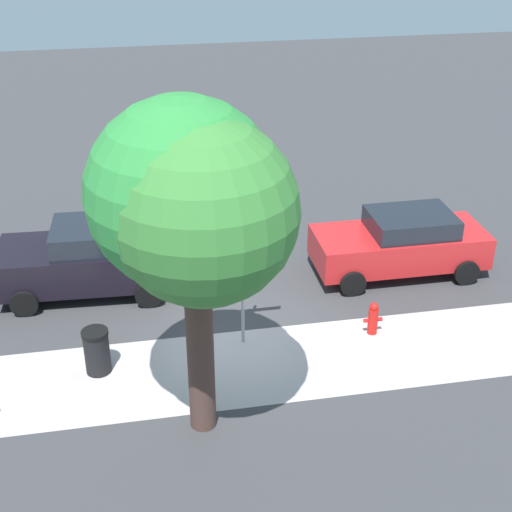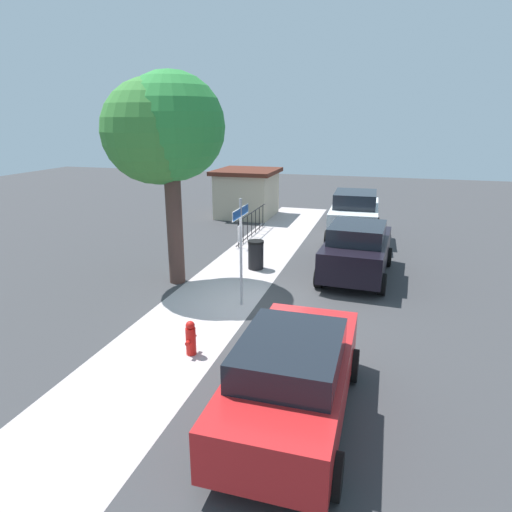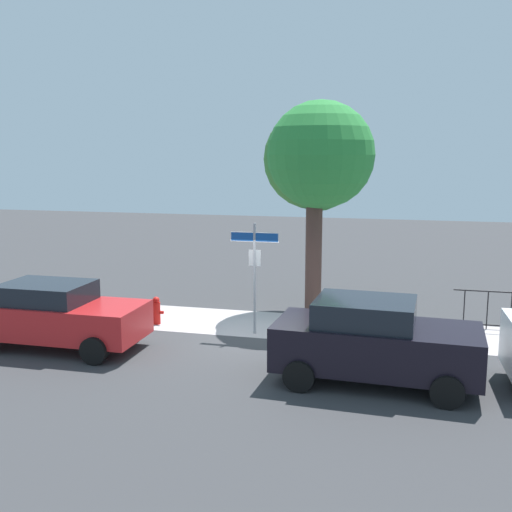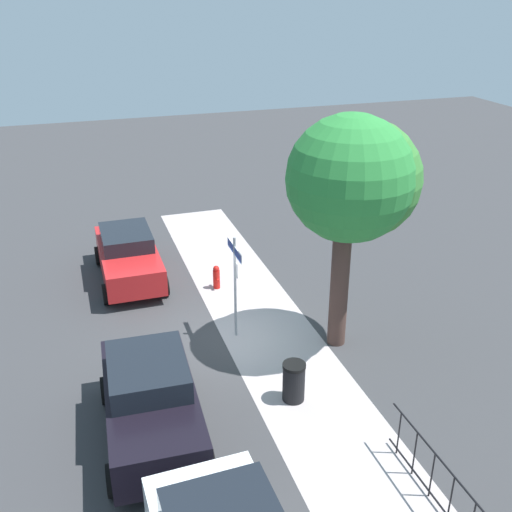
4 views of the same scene
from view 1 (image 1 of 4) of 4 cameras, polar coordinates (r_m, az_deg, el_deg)
ground_plane at (r=16.26m, az=-1.89°, el=-5.99°), size 60.00×60.00×0.00m
sidewalk_strip at (r=15.09m, az=-8.74°, el=-9.43°), size 24.00×2.60×0.00m
street_sign at (r=14.90m, az=-1.08°, el=-0.41°), size 1.28×0.07×2.94m
shade_tree at (r=11.17m, az=-4.85°, el=3.80°), size 3.30×3.47×6.22m
car_red at (r=18.55m, az=11.35°, el=1.05°), size 4.30×1.98×1.61m
car_black at (r=17.79m, az=-13.00°, el=-0.15°), size 4.26×2.23×1.76m
fire_hydrant at (r=16.21m, az=9.20°, el=-4.86°), size 0.42×0.22×0.78m
trash_bin at (r=15.15m, az=-12.42°, el=-7.32°), size 0.55×0.55×0.98m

